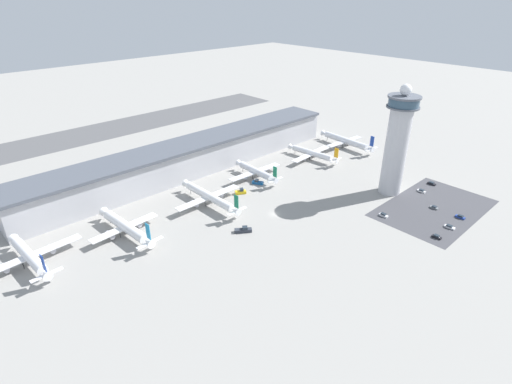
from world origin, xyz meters
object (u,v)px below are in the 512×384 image
service_truck_baggage (258,182)px  car_red_hatchback (432,183)px  control_tower (397,142)px  car_maroon_suv (384,215)px  car_silver_sedan (434,207)px  airplane_gate_alpha (29,256)px  airplane_gate_charlie (210,197)px  airplane_gate_delta (256,171)px  service_truck_fuel (241,192)px  service_truck_catering (244,230)px  car_white_wagon (460,217)px  airplane_gate_bravo (126,227)px  car_black_suv (421,191)px  airplane_gate_foxtrot (346,141)px  car_green_van (450,227)px  car_navy_sedan (437,237)px

service_truck_baggage → car_red_hatchback: (71.68, -67.67, -0.36)m
control_tower → service_truck_baggage: bearing=129.3°
service_truck_baggage → car_maroon_suv: (20.25, -68.16, -0.36)m
control_tower → car_silver_sedan: (0.03, -25.42, -28.29)m
airplane_gate_alpha → airplane_gate_charlie: airplane_gate_alpha is taller
service_truck_baggage → airplane_gate_delta: bearing=53.9°
car_silver_sedan → service_truck_fuel: bearing=127.6°
service_truck_catering → car_white_wagon: service_truck_catering is taller
airplane_gate_bravo → car_black_suv: 154.57m
car_silver_sedan → airplane_gate_alpha: bearing=151.6°
service_truck_catering → car_black_suv: (97.64, -35.97, -0.37)m
control_tower → airplane_gate_foxtrot: 74.33m
car_silver_sedan → airplane_gate_bravo: bearing=146.3°
car_maroon_suv → airplane_gate_bravo: bearing=144.8°
airplane_gate_charlie → airplane_gate_delta: bearing=10.9°
airplane_gate_foxtrot → car_black_suv: size_ratio=9.91×
car_red_hatchback → car_maroon_suv: size_ratio=1.03×
airplane_gate_foxtrot → car_green_van: size_ratio=9.53×
airplane_gate_alpha → car_navy_sedan: airplane_gate_alpha is taller
service_truck_fuel → car_white_wagon: (60.76, -91.78, -0.44)m
service_truck_catering → airplane_gate_alpha: bearing=153.5°
car_green_van → control_tower: bearing=72.0°
airplane_gate_alpha → service_truck_catering: airplane_gate_alpha is taller
car_black_suv → car_red_hatchback: (13.01, 0.51, 0.04)m
control_tower → car_navy_sedan: bearing=-123.0°
airplane_gate_bravo → car_red_hatchback: size_ratio=8.88×
service_truck_fuel → car_maroon_suv: (35.12, -65.60, -0.44)m
service_truck_baggage → car_green_van: bearing=-70.7°
car_silver_sedan → service_truck_baggage: bearing=119.4°
service_truck_fuel → car_green_van: bearing=-62.5°
car_navy_sedan → car_silver_sedan: size_ratio=1.01×
airplane_gate_alpha → car_white_wagon: airplane_gate_alpha is taller
service_truck_catering → airplane_gate_foxtrot: bearing=15.2°
airplane_gate_delta → airplane_gate_bravo: bearing=-176.9°
car_black_suv → car_maroon_suv: car_maroon_suv is taller
airplane_gate_alpha → airplane_gate_charlie: (82.81, -8.08, 0.07)m
service_truck_fuel → car_maroon_suv: bearing=-61.8°
service_truck_fuel → service_truck_baggage: bearing=9.8°
car_black_suv → car_silver_sedan: bearing=-134.4°
airplane_gate_bravo → airplane_gate_charlie: size_ratio=0.92×
airplane_gate_delta → car_maroon_suv: 76.25m
airplane_gate_alpha → airplane_gate_delta: 122.10m
car_black_suv → car_maroon_suv: (-38.43, 0.02, 0.04)m
car_navy_sedan → car_silver_sedan: (25.07, 13.10, -0.02)m
airplane_gate_foxtrot → car_navy_sedan: airplane_gate_foxtrot is taller
service_truck_catering → car_silver_sedan: (84.74, -49.16, -0.39)m
car_red_hatchback → car_maroon_suv: car_red_hatchback is taller
airplane_gate_alpha → service_truck_catering: size_ratio=5.42×
car_navy_sedan → car_silver_sedan: 28.29m
airplane_gate_alpha → service_truck_catering: (78.46, -39.12, -3.52)m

